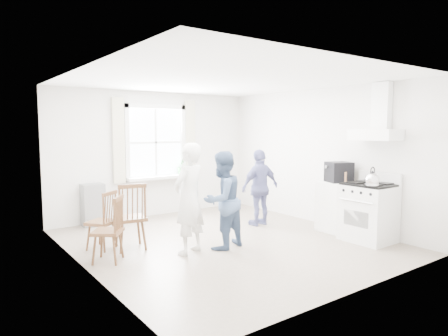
% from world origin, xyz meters
% --- Properties ---
extents(room_shell, '(4.62, 5.12, 2.64)m').
position_xyz_m(room_shell, '(0.00, 0.00, 1.30)').
color(room_shell, gray).
rests_on(room_shell, ground).
extents(window_assembly, '(1.88, 0.24, 1.70)m').
position_xyz_m(window_assembly, '(0.00, 2.45, 1.46)').
color(window_assembly, white).
rests_on(window_assembly, room_shell).
extents(range_hood, '(0.45, 0.76, 0.94)m').
position_xyz_m(range_hood, '(2.07, -1.35, 1.90)').
color(range_hood, white).
rests_on(range_hood, room_shell).
extents(shelf_unit, '(0.40, 0.30, 0.80)m').
position_xyz_m(shelf_unit, '(-1.40, 2.33, 0.40)').
color(shelf_unit, gray).
rests_on(shelf_unit, ground).
extents(gas_stove, '(0.68, 0.76, 1.12)m').
position_xyz_m(gas_stove, '(1.91, -1.35, 0.48)').
color(gas_stove, silver).
rests_on(gas_stove, ground).
extents(kettle, '(0.22, 0.22, 0.31)m').
position_xyz_m(kettle, '(1.65, -1.57, 1.05)').
color(kettle, silver).
rests_on(kettle, gas_stove).
extents(low_cabinet, '(0.50, 0.55, 0.90)m').
position_xyz_m(low_cabinet, '(1.98, -0.65, 0.45)').
color(low_cabinet, white).
rests_on(low_cabinet, ground).
extents(stereo_stack, '(0.50, 0.47, 0.35)m').
position_xyz_m(stereo_stack, '(1.97, -0.70, 1.08)').
color(stereo_stack, black).
rests_on(stereo_stack, low_cabinet).
extents(cardboard_box, '(0.36, 0.30, 0.20)m').
position_xyz_m(cardboard_box, '(2.03, -0.74, 1.00)').
color(cardboard_box, '#A1734E').
rests_on(cardboard_box, low_cabinet).
extents(windsor_chair_a, '(0.53, 0.52, 0.90)m').
position_xyz_m(windsor_chair_a, '(-1.71, 0.73, 0.55)').
color(windsor_chair_a, '#482B17').
rests_on(windsor_chair_a, ground).
extents(windsor_chair_b, '(0.51, 0.50, 1.04)m').
position_xyz_m(windsor_chair_b, '(-1.43, 0.43, 0.63)').
color(windsor_chair_b, '#482B17').
rests_on(windsor_chair_b, ground).
extents(windsor_chair_c, '(0.54, 0.54, 0.92)m').
position_xyz_m(windsor_chair_c, '(-1.82, 0.11, 0.56)').
color(windsor_chair_c, '#482B17').
rests_on(windsor_chair_c, ground).
extents(person_left, '(0.77, 0.77, 1.64)m').
position_xyz_m(person_left, '(-0.79, -0.18, 0.82)').
color(person_left, white).
rests_on(person_left, ground).
extents(person_mid, '(0.88, 0.88, 1.50)m').
position_xyz_m(person_mid, '(-0.25, -0.26, 0.75)').
color(person_mid, '#415679').
rests_on(person_mid, ground).
extents(person_right, '(0.85, 0.85, 1.45)m').
position_xyz_m(person_right, '(1.20, 0.52, 0.73)').
color(person_right, navy).
rests_on(person_right, ground).
extents(potted_plant, '(0.20, 0.20, 0.35)m').
position_xyz_m(potted_plant, '(0.54, 2.36, 1.02)').
color(potted_plant, '#377D3D').
rests_on(potted_plant, window_assembly).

